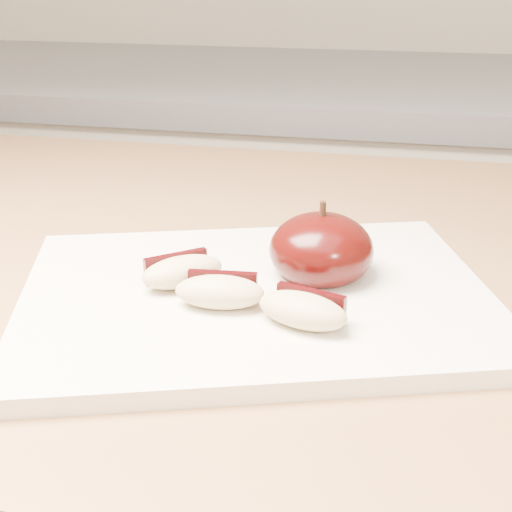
# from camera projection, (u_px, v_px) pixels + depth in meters

# --- Properties ---
(back_cabinet) EXTENTS (2.40, 0.62, 0.94)m
(back_cabinet) POSITION_uv_depth(u_px,v_px,m) (363.00, 320.00, 1.38)
(back_cabinet) COLOR silver
(back_cabinet) RESTS_ON ground
(cutting_board) EXTENTS (0.38, 0.33, 0.01)m
(cutting_board) POSITION_uv_depth(u_px,v_px,m) (256.00, 297.00, 0.50)
(cutting_board) COLOR white
(cutting_board) RESTS_ON island_counter
(apple_half) EXTENTS (0.08, 0.08, 0.06)m
(apple_half) POSITION_uv_depth(u_px,v_px,m) (321.00, 250.00, 0.51)
(apple_half) COLOR black
(apple_half) RESTS_ON cutting_board
(apple_wedge_a) EXTENTS (0.06, 0.06, 0.02)m
(apple_wedge_a) POSITION_uv_depth(u_px,v_px,m) (182.00, 271.00, 0.50)
(apple_wedge_a) COLOR #D0BB84
(apple_wedge_a) RESTS_ON cutting_board
(apple_wedge_b) EXTENTS (0.06, 0.03, 0.02)m
(apple_wedge_b) POSITION_uv_depth(u_px,v_px,m) (220.00, 291.00, 0.47)
(apple_wedge_b) COLOR #D0BB84
(apple_wedge_b) RESTS_ON cutting_board
(apple_wedge_c) EXTENTS (0.06, 0.04, 0.02)m
(apple_wedge_c) POSITION_uv_depth(u_px,v_px,m) (303.00, 310.00, 0.44)
(apple_wedge_c) COLOR #D0BB84
(apple_wedge_c) RESTS_ON cutting_board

